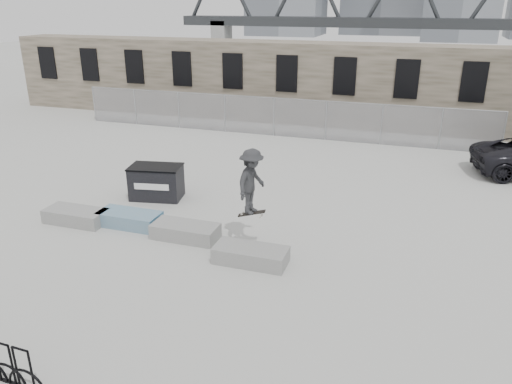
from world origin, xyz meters
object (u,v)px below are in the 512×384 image
at_px(planter_offset, 251,254).
at_px(dumpster, 156,182).
at_px(planter_far_left, 76,215).
at_px(planter_center_right, 185,231).
at_px(skateboarder, 252,182).
at_px(planter_center_left, 129,218).

relative_size(planter_offset, dumpster, 1.00).
xyz_separation_m(planter_far_left, dumpster, (1.44, 2.73, 0.36)).
bearing_deg(planter_offset, dumpster, 144.02).
bearing_deg(planter_offset, planter_far_left, 173.30).
distance_m(planter_far_left, planter_offset, 6.25).
bearing_deg(planter_far_left, planter_offset, -6.70).
height_order(planter_center_right, skateboarder, skateboarder).
bearing_deg(planter_far_left, dumpster, 62.15).
bearing_deg(dumpster, planter_center_left, -93.00).
height_order(planter_far_left, dumpster, dumpster).
bearing_deg(skateboarder, dumpster, 71.65).
distance_m(planter_offset, skateboarder, 2.01).
height_order(planter_center_left, planter_center_right, same).
height_order(planter_far_left, planter_offset, same).
relative_size(planter_far_left, dumpster, 1.00).
height_order(planter_far_left, planter_center_right, same).
bearing_deg(planter_center_left, planter_offset, -13.50).
distance_m(dumpster, skateboarder, 5.32).
xyz_separation_m(planter_center_left, skateboarder, (4.16, -0.13, 1.76)).
relative_size(planter_far_left, planter_offset, 1.00).
relative_size(planter_center_left, planter_center_right, 1.00).
relative_size(planter_center_left, skateboarder, 0.99).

